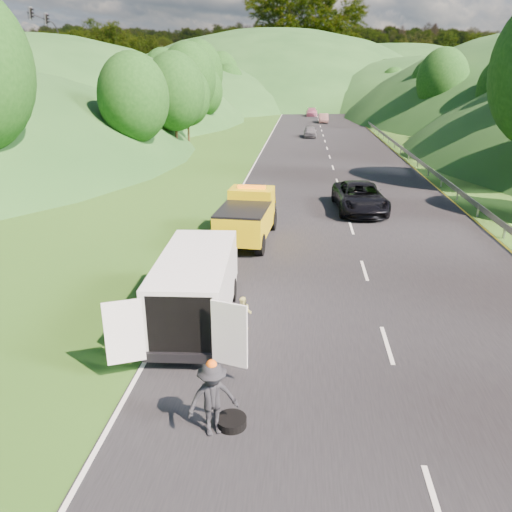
# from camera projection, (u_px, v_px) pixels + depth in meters

# --- Properties ---
(ground) EXTENTS (320.00, 320.00, 0.00)m
(ground) POSITION_uv_depth(u_px,v_px,m) (288.00, 311.00, 16.96)
(ground) COLOR #38661E
(ground) RESTS_ON ground
(road_surface) EXTENTS (14.00, 200.00, 0.02)m
(road_surface) POSITION_uv_depth(u_px,v_px,m) (327.00, 148.00, 54.12)
(road_surface) COLOR black
(road_surface) RESTS_ON ground
(guardrail) EXTENTS (0.06, 140.00, 1.52)m
(guardrail) POSITION_uv_depth(u_px,v_px,m) (379.00, 136.00, 65.19)
(guardrail) COLOR gray
(guardrail) RESTS_ON ground
(tree_line_left) EXTENTS (14.00, 140.00, 14.00)m
(tree_line_left) POSITION_uv_depth(u_px,v_px,m) (174.00, 128.00, 74.71)
(tree_line_left) COLOR #225017
(tree_line_left) RESTS_ON ground
(tree_line_right) EXTENTS (14.00, 140.00, 14.00)m
(tree_line_right) POSITION_uv_depth(u_px,v_px,m) (462.00, 131.00, 71.12)
(tree_line_right) COLOR #225017
(tree_line_right) RESTS_ON ground
(hills_backdrop) EXTENTS (201.00, 288.60, 44.00)m
(hills_backdrop) POSITION_uv_depth(u_px,v_px,m) (325.00, 102.00, 142.39)
(hills_backdrop) COLOR #2D5B23
(hills_backdrop) RESTS_ON ground
(tow_truck) EXTENTS (2.58, 5.90, 2.47)m
(tow_truck) POSITION_uv_depth(u_px,v_px,m) (248.00, 216.00, 23.82)
(tow_truck) COLOR black
(tow_truck) RESTS_ON ground
(white_van) EXTENTS (3.64, 6.75, 2.36)m
(white_van) POSITION_uv_depth(u_px,v_px,m) (197.00, 284.00, 15.77)
(white_van) COLOR black
(white_van) RESTS_ON ground
(woman) EXTENTS (0.50, 0.64, 1.63)m
(woman) POSITION_uv_depth(u_px,v_px,m) (193.00, 290.00, 18.65)
(woman) COLOR white
(woman) RESTS_ON ground
(child) EXTENTS (0.57, 0.47, 1.07)m
(child) POSITION_uv_depth(u_px,v_px,m) (244.00, 329.00, 15.79)
(child) COLOR tan
(child) RESTS_ON ground
(worker) EXTENTS (1.32, 1.10, 1.78)m
(worker) POSITION_uv_depth(u_px,v_px,m) (214.00, 433.00, 11.22)
(worker) COLOR black
(worker) RESTS_ON ground
(suitcase) EXTENTS (0.37, 0.26, 0.55)m
(suitcase) POSITION_uv_depth(u_px,v_px,m) (178.00, 298.00, 17.29)
(suitcase) COLOR #4F483B
(suitcase) RESTS_ON ground
(spare_tire) EXTENTS (0.70, 0.70, 0.20)m
(spare_tire) POSITION_uv_depth(u_px,v_px,m) (232.00, 426.00, 11.44)
(spare_tire) COLOR black
(spare_tire) RESTS_ON ground
(passing_suv) EXTENTS (3.08, 6.05, 1.64)m
(passing_suv) POSITION_uv_depth(u_px,v_px,m) (359.00, 211.00, 29.37)
(passing_suv) COLOR black
(passing_suv) RESTS_ON ground
(dist_car_a) EXTENTS (1.60, 3.99, 1.36)m
(dist_car_a) POSITION_uv_depth(u_px,v_px,m) (310.00, 137.00, 63.65)
(dist_car_a) COLOR #57555B
(dist_car_a) RESTS_ON ground
(dist_car_b) EXTENTS (1.53, 4.38, 1.44)m
(dist_car_b) POSITION_uv_depth(u_px,v_px,m) (323.00, 123.00, 82.60)
(dist_car_b) COLOR brown
(dist_car_b) RESTS_ON ground
(dist_car_c) EXTENTS (2.06, 5.08, 1.47)m
(dist_car_c) POSITION_uv_depth(u_px,v_px,m) (312.00, 116.00, 95.29)
(dist_car_c) COLOR #9D4E69
(dist_car_c) RESTS_ON ground
(dist_car_d) EXTENTS (1.60, 3.99, 1.36)m
(dist_car_d) POSITION_uv_depth(u_px,v_px,m) (319.00, 107.00, 120.35)
(dist_car_d) COLOR #38604B
(dist_car_d) RESTS_ON ground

